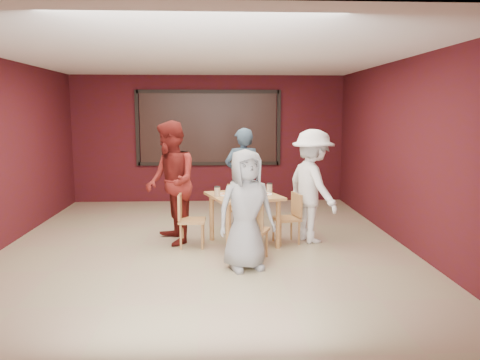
{
  "coord_description": "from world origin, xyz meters",
  "views": [
    {
      "loc": [
        0.18,
        -6.95,
        2.02
      ],
      "look_at": [
        0.52,
        -0.01,
        0.99
      ],
      "focal_mm": 35.0,
      "sensor_mm": 36.0,
      "label": 1
    }
  ],
  "objects_px": {
    "dining_table": "(244,201)",
    "diner_right": "(312,186)",
    "chair_right": "(290,215)",
    "diner_front": "(246,210)",
    "chair_left": "(187,217)",
    "chair_back": "(238,205)",
    "diner_left": "(171,183)",
    "diner_back": "(243,177)",
    "chair_front": "(251,228)"
  },
  "relations": [
    {
      "from": "dining_table",
      "to": "chair_front",
      "type": "xyz_separation_m",
      "value": [
        0.05,
        -0.82,
        -0.21
      ]
    },
    {
      "from": "dining_table",
      "to": "chair_back",
      "type": "xyz_separation_m",
      "value": [
        -0.05,
        0.84,
        -0.23
      ]
    },
    {
      "from": "dining_table",
      "to": "diner_left",
      "type": "height_order",
      "value": "diner_left"
    },
    {
      "from": "chair_front",
      "to": "chair_back",
      "type": "xyz_separation_m",
      "value": [
        -0.1,
        1.66,
        -0.02
      ]
    },
    {
      "from": "chair_right",
      "to": "diner_right",
      "type": "distance_m",
      "value": 0.56
    },
    {
      "from": "diner_back",
      "to": "diner_right",
      "type": "xyz_separation_m",
      "value": [
        1.02,
        -1.06,
        0.01
      ]
    },
    {
      "from": "diner_front",
      "to": "diner_back",
      "type": "distance_m",
      "value": 2.3
    },
    {
      "from": "diner_front",
      "to": "diner_left",
      "type": "height_order",
      "value": "diner_left"
    },
    {
      "from": "diner_left",
      "to": "dining_table",
      "type": "bearing_deg",
      "value": 64.5
    },
    {
      "from": "diner_front",
      "to": "diner_right",
      "type": "height_order",
      "value": "diner_right"
    },
    {
      "from": "chair_back",
      "to": "diner_right",
      "type": "xyz_separation_m",
      "value": [
        1.11,
        -0.73,
        0.43
      ]
    },
    {
      "from": "chair_back",
      "to": "diner_front",
      "type": "relative_size",
      "value": 0.51
    },
    {
      "from": "diner_back",
      "to": "diner_left",
      "type": "xyz_separation_m",
      "value": [
        -1.16,
        -1.05,
        0.07
      ]
    },
    {
      "from": "diner_left",
      "to": "chair_back",
      "type": "bearing_deg",
      "value": 104.75
    },
    {
      "from": "diner_right",
      "to": "chair_right",
      "type": "bearing_deg",
      "value": 80.25
    },
    {
      "from": "dining_table",
      "to": "chair_left",
      "type": "xyz_separation_m",
      "value": [
        -0.85,
        -0.09,
        -0.22
      ]
    },
    {
      "from": "chair_back",
      "to": "chair_left",
      "type": "xyz_separation_m",
      "value": [
        -0.8,
        -0.93,
        0.01
      ]
    },
    {
      "from": "chair_right",
      "to": "diner_front",
      "type": "bearing_deg",
      "value": -123.16
    },
    {
      "from": "dining_table",
      "to": "diner_back",
      "type": "relative_size",
      "value": 0.71
    },
    {
      "from": "diner_front",
      "to": "chair_front",
      "type": "bearing_deg",
      "value": 55.22
    },
    {
      "from": "chair_front",
      "to": "chair_left",
      "type": "xyz_separation_m",
      "value": [
        -0.9,
        0.73,
        -0.01
      ]
    },
    {
      "from": "diner_left",
      "to": "chair_left",
      "type": "bearing_deg",
      "value": 31.05
    },
    {
      "from": "chair_left",
      "to": "chair_right",
      "type": "xyz_separation_m",
      "value": [
        1.57,
        0.13,
        -0.02
      ]
    },
    {
      "from": "diner_right",
      "to": "diner_front",
      "type": "bearing_deg",
      "value": 116.7
    },
    {
      "from": "diner_right",
      "to": "diner_left",
      "type": "bearing_deg",
      "value": 68.26
    },
    {
      "from": "diner_left",
      "to": "chair_front",
      "type": "bearing_deg",
      "value": 31.68
    },
    {
      "from": "chair_left",
      "to": "diner_front",
      "type": "xyz_separation_m",
      "value": [
        0.81,
        -1.03,
        0.32
      ]
    },
    {
      "from": "chair_back",
      "to": "diner_right",
      "type": "distance_m",
      "value": 1.4
    },
    {
      "from": "chair_front",
      "to": "diner_left",
      "type": "bearing_deg",
      "value": 140.73
    },
    {
      "from": "dining_table",
      "to": "diner_left",
      "type": "relative_size",
      "value": 0.65
    },
    {
      "from": "chair_back",
      "to": "chair_left",
      "type": "height_order",
      "value": "chair_left"
    },
    {
      "from": "diner_front",
      "to": "diner_back",
      "type": "height_order",
      "value": "diner_back"
    },
    {
      "from": "chair_back",
      "to": "diner_left",
      "type": "relative_size",
      "value": 0.42
    },
    {
      "from": "chair_left",
      "to": "diner_left",
      "type": "bearing_deg",
      "value": 140.11
    },
    {
      "from": "dining_table",
      "to": "chair_back",
      "type": "relative_size",
      "value": 1.57
    },
    {
      "from": "chair_back",
      "to": "chair_right",
      "type": "relative_size",
      "value": 1.01
    },
    {
      "from": "diner_back",
      "to": "diner_left",
      "type": "relative_size",
      "value": 0.92
    },
    {
      "from": "diner_back",
      "to": "chair_left",
      "type": "bearing_deg",
      "value": 49.0
    },
    {
      "from": "dining_table",
      "to": "diner_right",
      "type": "xyz_separation_m",
      "value": [
        1.07,
        0.11,
        0.2
      ]
    },
    {
      "from": "chair_left",
      "to": "chair_right",
      "type": "relative_size",
      "value": 1.04
    },
    {
      "from": "chair_left",
      "to": "chair_right",
      "type": "height_order",
      "value": "chair_left"
    },
    {
      "from": "chair_right",
      "to": "diner_left",
      "type": "height_order",
      "value": "diner_left"
    },
    {
      "from": "chair_back",
      "to": "diner_left",
      "type": "distance_m",
      "value": 1.37
    },
    {
      "from": "chair_front",
      "to": "chair_left",
      "type": "relative_size",
      "value": 1.02
    },
    {
      "from": "chair_right",
      "to": "diner_front",
      "type": "distance_m",
      "value": 1.42
    },
    {
      "from": "dining_table",
      "to": "diner_left",
      "type": "distance_m",
      "value": 1.15
    },
    {
      "from": "diner_back",
      "to": "diner_right",
      "type": "height_order",
      "value": "diner_right"
    },
    {
      "from": "chair_back",
      "to": "diner_back",
      "type": "height_order",
      "value": "diner_back"
    },
    {
      "from": "dining_table",
      "to": "diner_left",
      "type": "xyz_separation_m",
      "value": [
        -1.11,
        0.13,
        0.27
      ]
    },
    {
      "from": "chair_back",
      "to": "diner_right",
      "type": "bearing_deg",
      "value": -33.05
    }
  ]
}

